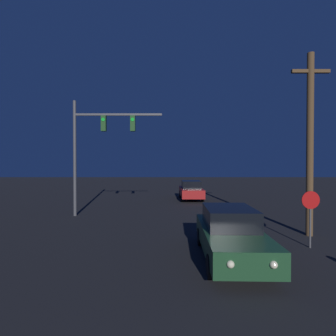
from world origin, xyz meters
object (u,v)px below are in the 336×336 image
car_far (190,190)px  utility_pole (309,141)px  car_near (229,233)px  traffic_signal_mast (95,139)px  stop_sign (309,209)px

car_far → utility_pole: utility_pole is taller
car_near → utility_pole: (3.96, 2.66, 3.17)m
car_near → car_far: same height
car_far → utility_pole: size_ratio=0.61×
traffic_signal_mast → stop_sign: 11.34m
utility_pole → stop_sign: bearing=-117.4°
car_near → traffic_signal_mast: traffic_signal_mast is taller
car_far → car_near: bearing=-90.3°
car_far → stop_sign: (3.18, -12.72, 0.61)m
traffic_signal_mast → car_near: bearing=-48.2°
utility_pole → car_far: bearing=109.8°
stop_sign → utility_pole: utility_pole is taller
traffic_signal_mast → utility_pole: 10.94m
car_far → stop_sign: bearing=-76.4°
car_far → stop_sign: 13.12m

